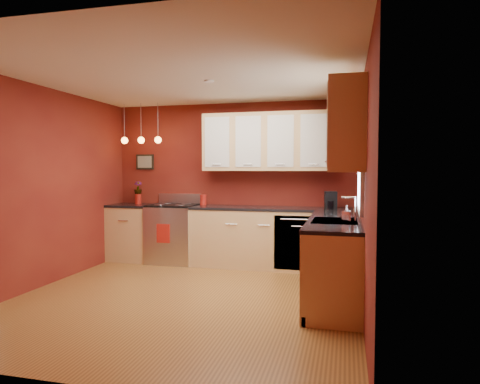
% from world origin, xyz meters
% --- Properties ---
extents(floor, '(4.20, 4.20, 0.00)m').
position_xyz_m(floor, '(0.00, 0.00, 0.00)').
color(floor, '#9C652D').
rests_on(floor, ground).
extents(ceiling, '(4.00, 4.20, 0.02)m').
position_xyz_m(ceiling, '(0.00, 0.00, 2.60)').
color(ceiling, beige).
rests_on(ceiling, wall_back).
extents(wall_back, '(4.00, 0.02, 2.60)m').
position_xyz_m(wall_back, '(0.00, 2.10, 1.30)').
color(wall_back, maroon).
rests_on(wall_back, floor).
extents(wall_front, '(4.00, 0.02, 2.60)m').
position_xyz_m(wall_front, '(0.00, -2.10, 1.30)').
color(wall_front, maroon).
rests_on(wall_front, floor).
extents(wall_left, '(0.02, 4.20, 2.60)m').
position_xyz_m(wall_left, '(-2.00, 0.00, 1.30)').
color(wall_left, maroon).
rests_on(wall_left, floor).
extents(wall_right, '(0.02, 4.20, 2.60)m').
position_xyz_m(wall_right, '(2.00, 0.00, 1.30)').
color(wall_right, maroon).
rests_on(wall_right, floor).
extents(base_cabinets_back_left, '(0.70, 0.60, 0.90)m').
position_xyz_m(base_cabinets_back_left, '(-1.65, 1.80, 0.45)').
color(base_cabinets_back_left, tan).
rests_on(base_cabinets_back_left, floor).
extents(base_cabinets_back_right, '(2.54, 0.60, 0.90)m').
position_xyz_m(base_cabinets_back_right, '(0.73, 1.80, 0.45)').
color(base_cabinets_back_right, tan).
rests_on(base_cabinets_back_right, floor).
extents(base_cabinets_right, '(0.60, 2.10, 0.90)m').
position_xyz_m(base_cabinets_right, '(1.70, 0.45, 0.45)').
color(base_cabinets_right, tan).
rests_on(base_cabinets_right, floor).
extents(counter_back_left, '(0.70, 0.62, 0.04)m').
position_xyz_m(counter_back_left, '(-1.65, 1.80, 0.92)').
color(counter_back_left, black).
rests_on(counter_back_left, base_cabinets_back_left).
extents(counter_back_right, '(2.54, 0.62, 0.04)m').
position_xyz_m(counter_back_right, '(0.73, 1.80, 0.92)').
color(counter_back_right, black).
rests_on(counter_back_right, base_cabinets_back_right).
extents(counter_right, '(0.62, 2.10, 0.04)m').
position_xyz_m(counter_right, '(1.70, 0.45, 0.92)').
color(counter_right, black).
rests_on(counter_right, base_cabinets_right).
extents(gas_range, '(0.76, 0.64, 1.11)m').
position_xyz_m(gas_range, '(-0.92, 1.80, 0.48)').
color(gas_range, '#B5B5B9').
rests_on(gas_range, floor).
extents(dishwasher_front, '(0.60, 0.02, 0.80)m').
position_xyz_m(dishwasher_front, '(1.10, 1.51, 0.45)').
color(dishwasher_front, '#B5B5B9').
rests_on(dishwasher_front, base_cabinets_back_right).
extents(sink, '(0.50, 0.70, 0.33)m').
position_xyz_m(sink, '(1.70, 0.30, 0.92)').
color(sink, '#929298').
rests_on(sink, counter_right).
extents(window, '(0.06, 1.02, 1.22)m').
position_xyz_m(window, '(1.97, 0.30, 1.69)').
color(window, white).
rests_on(window, wall_right).
extents(upper_cabinets_back, '(2.00, 0.35, 0.90)m').
position_xyz_m(upper_cabinets_back, '(0.60, 1.93, 1.95)').
color(upper_cabinets_back, tan).
rests_on(upper_cabinets_back, wall_back).
extents(upper_cabinets_right, '(0.35, 1.95, 0.90)m').
position_xyz_m(upper_cabinets_right, '(1.82, 0.32, 1.95)').
color(upper_cabinets_right, tan).
rests_on(upper_cabinets_right, wall_right).
extents(wall_picture, '(0.32, 0.03, 0.26)m').
position_xyz_m(wall_picture, '(-1.55, 2.08, 1.65)').
color(wall_picture, black).
rests_on(wall_picture, wall_back).
extents(pendant_lights, '(0.71, 0.11, 0.66)m').
position_xyz_m(pendant_lights, '(-1.45, 1.75, 2.01)').
color(pendant_lights, '#929298').
rests_on(pendant_lights, ceiling).
extents(red_canister, '(0.11, 0.11, 0.17)m').
position_xyz_m(red_canister, '(-0.45, 1.94, 1.03)').
color(red_canister, '#A91A12').
rests_on(red_canister, counter_back_right).
extents(red_vase, '(0.10, 0.10, 0.17)m').
position_xyz_m(red_vase, '(-1.59, 1.89, 1.02)').
color(red_vase, '#A91A12').
rests_on(red_vase, counter_back_left).
extents(flowers, '(0.17, 0.17, 0.23)m').
position_xyz_m(flowers, '(-1.59, 1.89, 1.20)').
color(flowers, '#A91A12').
rests_on(flowers, red_vase).
extents(coffee_maker, '(0.20, 0.20, 0.26)m').
position_xyz_m(coffee_maker, '(1.60, 1.81, 1.06)').
color(coffee_maker, black).
rests_on(coffee_maker, counter_back_right).
extents(soap_pump, '(0.10, 0.10, 0.19)m').
position_xyz_m(soap_pump, '(1.83, 0.20, 1.03)').
color(soap_pump, white).
rests_on(soap_pump, counter_right).
extents(dish_towel, '(0.22, 0.01, 0.30)m').
position_xyz_m(dish_towel, '(-0.95, 1.47, 0.52)').
color(dish_towel, '#A91A12').
rests_on(dish_towel, gas_range).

